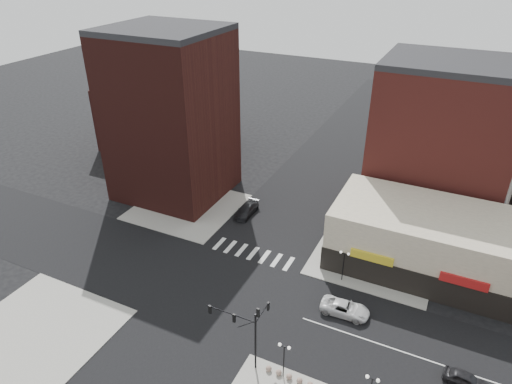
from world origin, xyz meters
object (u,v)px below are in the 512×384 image
at_px(white_suv, 345,308).
at_px(dark_sedan_north, 246,210).
at_px(street_lamp_ne, 344,259).
at_px(street_lamp_se_a, 284,353).
at_px(traffic_signal, 248,325).
at_px(dark_sedan_east, 466,380).

relative_size(white_suv, dark_sedan_north, 1.02).
bearing_deg(white_suv, street_lamp_ne, 17.44).
relative_size(street_lamp_se_a, street_lamp_ne, 1.00).
bearing_deg(street_lamp_ne, street_lamp_se_a, -93.58).
height_order(traffic_signal, street_lamp_ne, traffic_signal).
xyz_separation_m(street_lamp_ne, dark_sedan_east, (14.57, -9.44, -2.60)).
xyz_separation_m(traffic_signal, white_suv, (6.64, 10.54, -4.22)).
bearing_deg(street_lamp_se_a, white_suv, 74.97).
xyz_separation_m(street_lamp_se_a, dark_sedan_north, (-16.27, 24.58, -2.53)).
xyz_separation_m(traffic_signal, street_lamp_se_a, (3.76, -0.17, -1.67)).
xyz_separation_m(traffic_signal, dark_sedan_east, (19.33, 6.39, -4.27)).
bearing_deg(traffic_signal, street_lamp_se_a, -2.57).
distance_m(street_lamp_se_a, dark_sedan_east, 17.09).
relative_size(street_lamp_se_a, dark_sedan_east, 1.03).
relative_size(street_lamp_ne, dark_sedan_north, 0.79).
distance_m(street_lamp_ne, dark_sedan_east, 17.56).
distance_m(street_lamp_se_a, street_lamp_ne, 16.03).
relative_size(traffic_signal, street_lamp_se_a, 1.87).
bearing_deg(traffic_signal, street_lamp_ne, 73.25).
relative_size(street_lamp_se_a, white_suv, 0.77).
bearing_deg(white_suv, street_lamp_se_a, 162.88).
height_order(street_lamp_se_a, street_lamp_ne, same).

